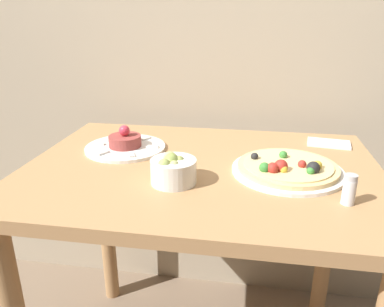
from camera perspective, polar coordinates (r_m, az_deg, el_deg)
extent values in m
cube|color=#AD7F51|center=(1.08, 1.46, -2.73)|extent=(1.01, 0.74, 0.03)
cylinder|color=#AD7F51|center=(1.63, -12.95, -10.11)|extent=(0.06, 0.06, 0.75)
cylinder|color=#AD7F51|center=(1.56, 19.81, -12.52)|extent=(0.06, 0.06, 0.75)
cylinder|color=white|center=(1.05, 14.32, -2.58)|extent=(0.30, 0.30, 0.01)
cylinder|color=#E5C17F|center=(1.05, 14.37, -2.02)|extent=(0.27, 0.27, 0.01)
cylinder|color=beige|center=(1.05, 14.41, -1.61)|extent=(0.24, 0.24, 0.00)
sphere|color=gold|center=(1.04, 18.56, -1.70)|extent=(0.02, 0.02, 0.02)
sphere|color=#B22D23|center=(1.00, 13.40, -1.88)|extent=(0.04, 0.04, 0.04)
sphere|color=#B22D23|center=(1.03, 16.43, -1.58)|extent=(0.02, 0.02, 0.02)
sphere|color=black|center=(1.06, 9.51, -0.44)|extent=(0.02, 0.02, 0.02)
sphere|color=#387F33|center=(0.98, 10.99, -2.13)|extent=(0.03, 0.03, 0.03)
sphere|color=gold|center=(0.99, 13.76, -2.33)|extent=(0.02, 0.02, 0.02)
sphere|color=#387F33|center=(1.09, 13.73, -0.21)|extent=(0.02, 0.02, 0.02)
sphere|color=#387F33|center=(1.00, 17.63, -2.56)|extent=(0.02, 0.02, 0.02)
sphere|color=black|center=(1.01, 18.00, -2.10)|extent=(0.03, 0.03, 0.03)
sphere|color=#B22D23|center=(0.98, 12.19, -2.20)|extent=(0.03, 0.03, 0.03)
cylinder|color=white|center=(1.22, -10.11, 0.90)|extent=(0.25, 0.25, 0.01)
cylinder|color=#933D38|center=(1.21, -10.17, 1.89)|extent=(0.10, 0.10, 0.03)
sphere|color=#E0384C|center=(1.20, -10.28, 3.46)|extent=(0.03, 0.03, 0.03)
cube|color=white|center=(1.19, -6.05, 1.03)|extent=(0.04, 0.02, 0.01)
cube|color=white|center=(1.27, -7.09, 2.30)|extent=(0.03, 0.04, 0.01)
cube|color=white|center=(1.30, -10.89, 2.48)|extent=(0.03, 0.04, 0.01)
cube|color=white|center=(1.25, -14.02, 1.46)|extent=(0.04, 0.02, 0.01)
cube|color=white|center=(1.16, -13.45, 0.10)|extent=(0.03, 0.04, 0.01)
cube|color=white|center=(1.13, -9.26, -0.16)|extent=(0.03, 0.04, 0.01)
cylinder|color=white|center=(0.95, -2.84, -2.71)|extent=(0.12, 0.12, 0.06)
sphere|color=#A3B25B|center=(0.94, -3.36, -1.33)|extent=(0.03, 0.03, 0.03)
sphere|color=#B7BC70|center=(0.96, -3.39, -0.79)|extent=(0.04, 0.04, 0.04)
sphere|color=#8EA34C|center=(0.95, -3.17, -1.05)|extent=(0.04, 0.04, 0.04)
sphere|color=#B7BC70|center=(0.92, -2.72, -1.79)|extent=(0.02, 0.02, 0.02)
sphere|color=#A3B25B|center=(0.93, -4.26, -1.73)|extent=(0.03, 0.03, 0.03)
sphere|color=#A3B25B|center=(0.95, -1.98, -1.11)|extent=(0.03, 0.03, 0.03)
cube|color=white|center=(1.32, 20.11, 1.47)|extent=(0.15, 0.10, 0.01)
cylinder|color=silver|center=(0.92, 22.80, -5.41)|extent=(0.03, 0.03, 0.06)
cylinder|color=#B2B2B7|center=(0.91, 23.11, -3.36)|extent=(0.03, 0.03, 0.01)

